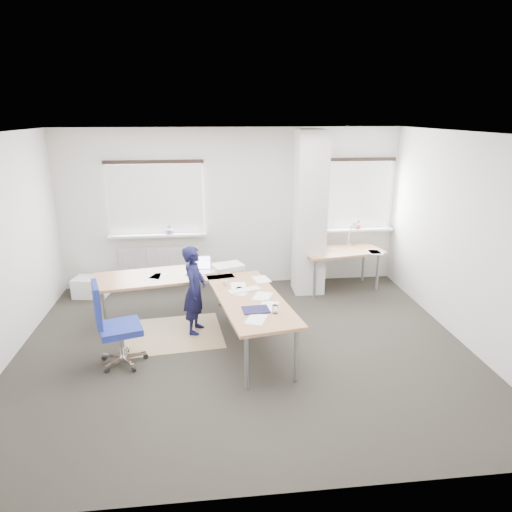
{
  "coord_description": "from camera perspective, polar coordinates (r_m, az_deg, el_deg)",
  "views": [
    {
      "loc": [
        -0.46,
        -5.48,
        3.03
      ],
      "look_at": [
        0.26,
        0.9,
        1.01
      ],
      "focal_mm": 32.0,
      "sensor_mm": 36.0,
      "label": 1
    }
  ],
  "objects": [
    {
      "name": "desk_main",
      "position": [
        6.42,
        -6.08,
        -3.96
      ],
      "size": [
        2.82,
        2.63,
        0.96
      ],
      "rotation": [
        0.0,
        0.0,
        0.17
      ],
      "color": "#986841",
      "rests_on": "ground"
    },
    {
      "name": "room_shell",
      "position": [
        6.11,
        -0.28,
        5.36
      ],
      "size": [
        6.04,
        5.04,
        2.82
      ],
      "color": "silver",
      "rests_on": "ground"
    },
    {
      "name": "white_crate",
      "position": [
        8.36,
        -19.91,
        -3.64
      ],
      "size": [
        0.61,
        0.47,
        0.33
      ],
      "primitive_type": "cube",
      "rotation": [
        0.0,
        0.0,
        -0.17
      ],
      "color": "white",
      "rests_on": "ground"
    },
    {
      "name": "ground",
      "position": [
        6.28,
        -1.49,
        -11.36
      ],
      "size": [
        6.0,
        6.0,
        0.0
      ],
      "primitive_type": "plane",
      "color": "black",
      "rests_on": "ground"
    },
    {
      "name": "task_chair",
      "position": [
        6.01,
        -16.83,
        -10.24
      ],
      "size": [
        0.63,
        0.61,
        1.11
      ],
      "rotation": [
        0.0,
        0.0,
        0.29
      ],
      "color": "navy",
      "rests_on": "ground"
    },
    {
      "name": "floor_mat",
      "position": [
        6.73,
        -10.27,
        -9.54
      ],
      "size": [
        1.48,
        1.29,
        0.01
      ],
      "primitive_type": "cube",
      "rotation": [
        0.0,
        0.0,
        0.11
      ],
      "color": "#9C7C55",
      "rests_on": "ground"
    },
    {
      "name": "person",
      "position": [
        6.51,
        -7.68,
        -4.21
      ],
      "size": [
        0.41,
        0.53,
        1.28
      ],
      "primitive_type": "imported",
      "rotation": [
        0.0,
        0.0,
        1.32
      ],
      "color": "black",
      "rests_on": "ground"
    },
    {
      "name": "desk_side",
      "position": [
        8.15,
        10.57,
        0.45
      ],
      "size": [
        1.5,
        0.93,
        1.22
      ],
      "rotation": [
        0.0,
        0.0,
        0.17
      ],
      "color": "#986841",
      "rests_on": "ground"
    }
  ]
}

